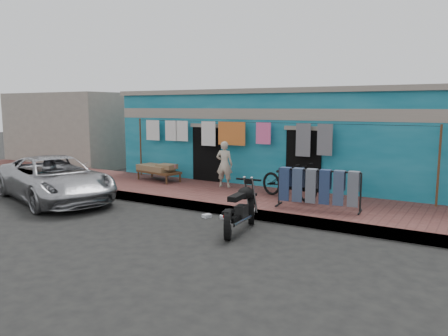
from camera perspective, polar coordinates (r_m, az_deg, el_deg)
ground at (r=10.34m, az=-5.83°, el=-7.66°), size 80.00×80.00×0.00m
sidewalk at (r=12.76m, az=2.34°, el=-4.02°), size 28.00×3.00×0.25m
curb at (r=11.54m, az=-1.17°, el=-5.31°), size 28.00×0.10×0.25m
building at (r=16.12m, az=9.28°, el=4.01°), size 12.20×5.20×3.36m
neighbor_left at (r=22.67m, az=-17.49°, el=4.92°), size 6.00×5.00×3.40m
clothesline at (r=14.11m, az=1.17°, el=4.05°), size 10.06×0.06×2.10m
car at (r=13.89m, az=-21.23°, el=-1.23°), size 5.30×3.57×1.37m
seated_person at (r=13.78m, az=0.05°, el=0.50°), size 0.59×0.46×1.46m
bicycle at (r=12.19m, az=8.48°, el=-1.06°), size 2.07×1.28×1.26m
motorcycle at (r=9.82m, az=2.16°, el=-5.07°), size 1.02×1.89×1.13m
charpoy at (r=15.23m, az=-8.51°, el=-0.57°), size 1.96×1.38×0.57m
jeans_rack at (r=11.13m, az=12.22°, el=-2.63°), size 2.25×0.94×1.03m
litter_a at (r=10.98m, az=-0.01°, el=-6.44°), size 0.25×0.24×0.09m
litter_b at (r=10.85m, az=1.62°, el=-6.65°), size 0.16×0.18×0.08m
litter_c at (r=11.13m, az=-2.27°, el=-6.27°), size 0.22×0.25×0.08m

